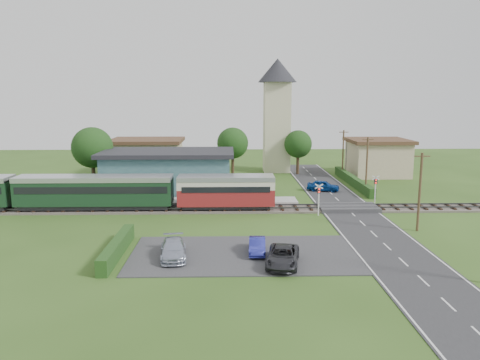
{
  "coord_description": "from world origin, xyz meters",
  "views": [
    {
      "loc": [
        -2.56,
        -45.83,
        11.79
      ],
      "look_at": [
        -1.37,
        4.0,
        2.89
      ],
      "focal_mm": 35.0,
      "sensor_mm": 36.0,
      "label": 1
    }
  ],
  "objects_px": {
    "equipment_hut": "(89,189)",
    "crossing_signal_far": "(375,185)",
    "car_park_blue": "(257,246)",
    "pedestrian_near": "(222,192)",
    "car_on_road": "(323,186)",
    "car_park_silver": "(173,249)",
    "pedestrian_far": "(105,194)",
    "church_tower": "(277,107)",
    "crossing_signal_near": "(319,195)",
    "station_building": "(168,172)",
    "house_west": "(147,157)",
    "house_east": "(378,157)",
    "train": "(64,191)",
    "car_park_dark": "(283,256)"
  },
  "relations": [
    {
      "from": "car_on_road",
      "to": "pedestrian_far",
      "type": "xyz_separation_m",
      "value": [
        -25.61,
        -6.89,
        0.47
      ]
    },
    {
      "from": "car_park_silver",
      "to": "car_park_blue",
      "type": "bearing_deg",
      "value": 1.98
    },
    {
      "from": "car_park_blue",
      "to": "station_building",
      "type": "bearing_deg",
      "value": 116.02
    },
    {
      "from": "car_on_road",
      "to": "house_west",
      "type": "bearing_deg",
      "value": 79.23
    },
    {
      "from": "station_building",
      "to": "church_tower",
      "type": "height_order",
      "value": "church_tower"
    },
    {
      "from": "church_tower",
      "to": "crossing_signal_near",
      "type": "relative_size",
      "value": 5.37
    },
    {
      "from": "church_tower",
      "to": "house_east",
      "type": "bearing_deg",
      "value": -14.93
    },
    {
      "from": "car_park_dark",
      "to": "crossing_signal_far",
      "type": "bearing_deg",
      "value": 67.46
    },
    {
      "from": "car_park_silver",
      "to": "pedestrian_far",
      "type": "height_order",
      "value": "pedestrian_far"
    },
    {
      "from": "house_west",
      "to": "pedestrian_near",
      "type": "height_order",
      "value": "house_west"
    },
    {
      "from": "car_park_dark",
      "to": "train",
      "type": "bearing_deg",
      "value": 152.39
    },
    {
      "from": "crossing_signal_far",
      "to": "car_park_blue",
      "type": "distance_m",
      "value": 21.53
    },
    {
      "from": "station_building",
      "to": "train",
      "type": "height_order",
      "value": "station_building"
    },
    {
      "from": "pedestrian_near",
      "to": "house_west",
      "type": "bearing_deg",
      "value": -62.17
    },
    {
      "from": "house_west",
      "to": "car_park_blue",
      "type": "xyz_separation_m",
      "value": [
        14.56,
        -36.87,
        -2.14
      ]
    },
    {
      "from": "train",
      "to": "car_park_silver",
      "type": "distance_m",
      "value": 19.72
    },
    {
      "from": "church_tower",
      "to": "house_east",
      "type": "distance_m",
      "value": 17.21
    },
    {
      "from": "equipment_hut",
      "to": "station_building",
      "type": "height_order",
      "value": "station_building"
    },
    {
      "from": "car_on_road",
      "to": "car_park_silver",
      "type": "bearing_deg",
      "value": 164.68
    },
    {
      "from": "house_west",
      "to": "car_park_silver",
      "type": "relative_size",
      "value": 2.4
    },
    {
      "from": "crossing_signal_far",
      "to": "car_park_dark",
      "type": "xyz_separation_m",
      "value": [
        -12.4,
        -18.89,
        -1.41
      ]
    },
    {
      "from": "house_west",
      "to": "car_park_silver",
      "type": "height_order",
      "value": "house_west"
    },
    {
      "from": "station_building",
      "to": "car_park_dark",
      "type": "xyz_separation_m",
      "value": [
        11.2,
        -25.49,
        -1.97
      ]
    },
    {
      "from": "crossing_signal_far",
      "to": "crossing_signal_near",
      "type": "bearing_deg",
      "value": -146.31
    },
    {
      "from": "train",
      "to": "crossing_signal_far",
      "type": "distance_m",
      "value": 33.34
    },
    {
      "from": "crossing_signal_far",
      "to": "car_park_dark",
      "type": "distance_m",
      "value": 22.64
    },
    {
      "from": "equipment_hut",
      "to": "car_park_silver",
      "type": "xyz_separation_m",
      "value": [
        11.32,
        -17.99,
        -1.02
      ]
    },
    {
      "from": "house_west",
      "to": "crossing_signal_near",
      "type": "bearing_deg",
      "value": -49.89
    },
    {
      "from": "church_tower",
      "to": "house_west",
      "type": "relative_size",
      "value": 1.63
    },
    {
      "from": "house_west",
      "to": "crossing_signal_far",
      "type": "xyz_separation_m",
      "value": [
        28.6,
        -20.61,
        -0.65
      ]
    },
    {
      "from": "train",
      "to": "crossing_signal_near",
      "type": "bearing_deg",
      "value": -5.28
    },
    {
      "from": "train",
      "to": "crossing_signal_near",
      "type": "relative_size",
      "value": 13.18
    },
    {
      "from": "house_west",
      "to": "house_east",
      "type": "relative_size",
      "value": 1.23
    },
    {
      "from": "equipment_hut",
      "to": "pedestrian_near",
      "type": "xyz_separation_m",
      "value": [
        14.61,
        -0.14,
        -0.41
      ]
    },
    {
      "from": "car_park_blue",
      "to": "train",
      "type": "bearing_deg",
      "value": 147.51
    },
    {
      "from": "car_park_blue",
      "to": "pedestrian_near",
      "type": "distance_m",
      "value": 17.19
    },
    {
      "from": "house_east",
      "to": "car_park_blue",
      "type": "relative_size",
      "value": 2.52
    },
    {
      "from": "car_park_silver",
      "to": "train",
      "type": "bearing_deg",
      "value": 124.85
    },
    {
      "from": "house_east",
      "to": "car_park_silver",
      "type": "height_order",
      "value": "house_east"
    },
    {
      "from": "car_on_road",
      "to": "train",
      "type": "bearing_deg",
      "value": 126.4
    },
    {
      "from": "crossing_signal_far",
      "to": "car_on_road",
      "type": "bearing_deg",
      "value": 120.12
    },
    {
      "from": "crossing_signal_near",
      "to": "car_on_road",
      "type": "height_order",
      "value": "crossing_signal_near"
    },
    {
      "from": "train",
      "to": "pedestrian_near",
      "type": "relative_size",
      "value": 24.42
    },
    {
      "from": "train",
      "to": "house_west",
      "type": "relative_size",
      "value": 4.0
    },
    {
      "from": "equipment_hut",
      "to": "crossing_signal_far",
      "type": "relative_size",
      "value": 0.78
    },
    {
      "from": "crossing_signal_near",
      "to": "pedestrian_far",
      "type": "relative_size",
      "value": 2.17
    },
    {
      "from": "crossing_signal_near",
      "to": "pedestrian_far",
      "type": "bearing_deg",
      "value": 166.88
    },
    {
      "from": "train",
      "to": "car_park_dark",
      "type": "relative_size",
      "value": 9.26
    },
    {
      "from": "equipment_hut",
      "to": "car_on_road",
      "type": "distance_m",
      "value": 28.12
    },
    {
      "from": "house_east",
      "to": "pedestrian_near",
      "type": "distance_m",
      "value": 30.13
    }
  ]
}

